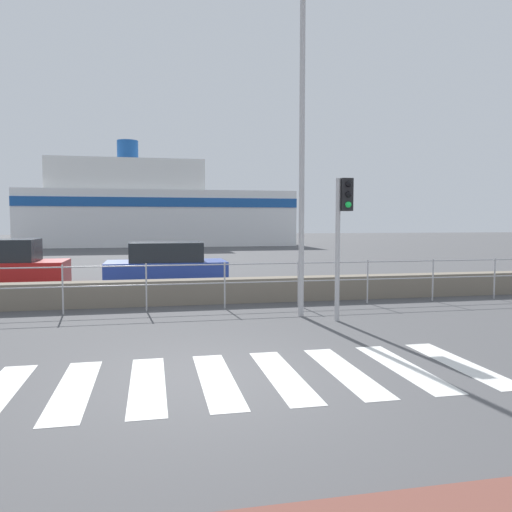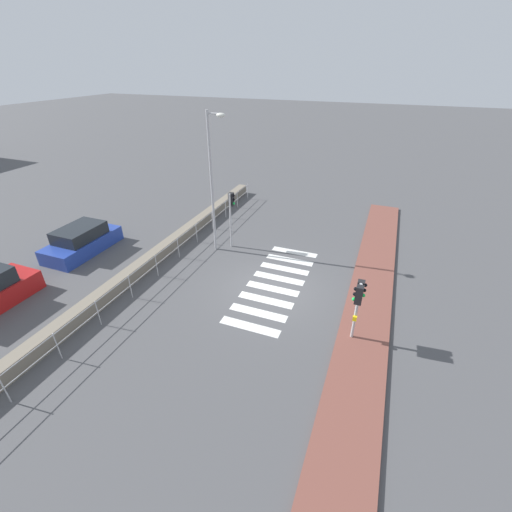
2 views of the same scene
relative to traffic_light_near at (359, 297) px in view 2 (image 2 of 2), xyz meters
name	(u,v)px [view 2 (image 2 of 2)]	position (x,y,z in m)	size (l,w,h in m)	color
ground_plane	(272,289)	(1.93, 3.70, -1.90)	(160.00, 160.00, 0.00)	#4C4C4F
sidewalk_brick	(368,309)	(1.93, -0.40, -1.84)	(24.00, 1.80, 0.12)	brown
crosswalk	(276,283)	(2.42, 3.70, -1.89)	(6.75, 2.40, 0.01)	silver
seawall	(154,258)	(1.93, 9.97, -1.59)	(22.62, 0.55, 0.62)	slate
harbor_fence	(167,253)	(1.93, 9.10, -1.15)	(20.39, 0.04, 1.13)	#B2B2B5
traffic_light_near	(359,297)	(0.00, 0.00, 0.00)	(0.58, 0.41, 2.44)	#B2B2B5
traffic_light_far	(231,208)	(5.06, 7.09, 0.30)	(0.34, 0.32, 3.00)	#B2B2B5
streetlamp	(213,172)	(4.37, 7.62, 2.34)	(0.32, 0.94, 6.99)	#B2B2B5
parked_car_blue	(82,241)	(1.60, 14.20, -1.30)	(3.97, 1.87, 1.41)	#233D9E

